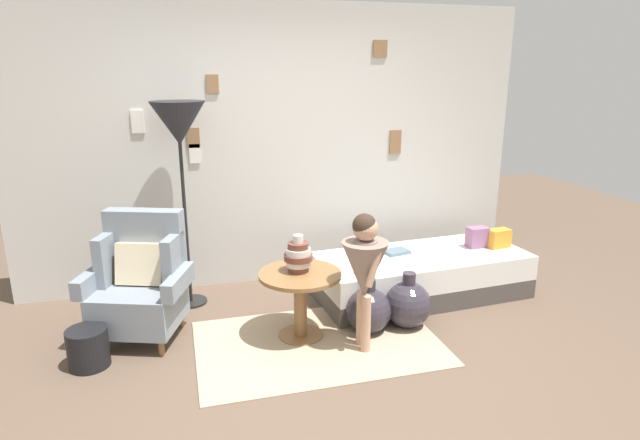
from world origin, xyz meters
The scene contains 15 objects.
ground_plane centered at (0.00, 0.00, 0.00)m, with size 12.00×12.00×0.00m, color brown.
gallery_wall centered at (0.00, 1.95, 1.30)m, with size 4.80×0.12×2.60m.
rug centered at (0.02, 0.52, 0.01)m, with size 1.82×1.18×0.01m, color tan.
armchair centered at (-1.25, 1.02, 0.44)m, with size 0.88×0.77×0.97m.
daybed centered at (1.16, 1.14, 0.20)m, with size 1.95×0.93×0.40m.
pillow_head centered at (1.93, 1.14, 0.49)m, with size 0.21×0.12×0.17m, color orange.
pillow_mid centered at (1.74, 1.20, 0.50)m, with size 0.19×0.12×0.19m, color gray.
side_table centered at (-0.08, 0.67, 0.39)m, with size 0.63×0.63×0.53m.
vase_striped centered at (-0.09, 0.71, 0.65)m, with size 0.22×0.22×0.29m.
floor_lamp centered at (-0.88, 1.53, 1.54)m, with size 0.45×0.45×1.76m.
person_child centered at (0.32, 0.37, 0.66)m, with size 0.34×0.34×1.04m.
book_on_daybed centered at (0.95, 1.23, 0.42)m, with size 0.22×0.16×0.03m, color slate.
demijohn_near centered at (0.45, 0.61, 0.18)m, with size 0.36×0.36×0.44m.
demijohn_far centered at (0.79, 0.61, 0.19)m, with size 0.37×0.37×0.46m.
magazine_basket centered at (-1.61, 0.64, 0.14)m, with size 0.28×0.28×0.28m, color black.
Camera 1 is at (-0.92, -2.99, 2.01)m, focal length 29.88 mm.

